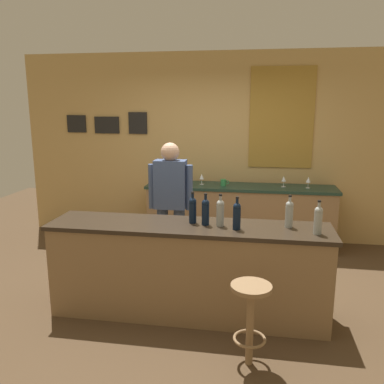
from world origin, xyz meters
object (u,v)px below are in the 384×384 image
at_px(bar_stool, 250,311).
at_px(wine_bottle_d, 237,215).
at_px(wine_bottle_f, 318,219).
at_px(wine_glass_c, 308,180).
at_px(wine_glass_a, 202,177).
at_px(wine_bottle_c, 220,212).
at_px(coffee_mug, 224,182).
at_px(bartender, 171,202).
at_px(wine_glass_b, 284,179).
at_px(wine_bottle_a, 193,209).
at_px(wine_bottle_e, 289,213).
at_px(wine_bottle_b, 206,211).

relative_size(bar_stool, wine_bottle_d, 2.22).
distance_m(wine_bottle_f, wine_glass_c, 2.15).
height_order(wine_glass_a, wine_glass_c, same).
relative_size(bar_stool, wine_glass_a, 4.39).
xyz_separation_m(wine_bottle_c, wine_glass_c, (1.04, 2.04, -0.05)).
bearing_deg(coffee_mug, wine_glass_c, 1.87).
bearing_deg(bartender, wine_glass_a, 81.45).
xyz_separation_m(wine_glass_a, coffee_mug, (0.32, -0.05, -0.06)).
bearing_deg(coffee_mug, wine_glass_b, 4.30).
bearing_deg(coffee_mug, bartender, -113.02).
xyz_separation_m(wine_bottle_c, coffee_mug, (-0.14, 2.00, -0.11)).
bearing_deg(wine_bottle_f, wine_bottle_c, 173.16).
xyz_separation_m(wine_bottle_f, coffee_mug, (-1.01, 2.10, -0.11)).
distance_m(wine_bottle_d, wine_glass_a, 2.22).
xyz_separation_m(wine_glass_c, coffee_mug, (-1.18, -0.04, -0.06)).
relative_size(bartender, wine_bottle_d, 5.29).
relative_size(wine_glass_a, coffee_mug, 1.24).
xyz_separation_m(bartender, wine_glass_b, (1.35, 1.27, 0.07)).
bearing_deg(wine_bottle_c, wine_glass_c, 63.03).
xyz_separation_m(bar_stool, wine_bottle_a, (-0.58, 0.77, 0.60)).
bearing_deg(wine_bottle_d, wine_glass_a, 106.29).
height_order(wine_bottle_c, wine_bottle_d, same).
xyz_separation_m(wine_bottle_c, wine_bottle_e, (0.63, 0.06, 0.00)).
bearing_deg(wine_glass_b, wine_glass_a, -179.25).
distance_m(wine_bottle_b, coffee_mug, 1.99).
height_order(wine_glass_b, coffee_mug, wine_glass_b).
xyz_separation_m(bartender, wine_bottle_a, (0.38, -0.74, 0.12)).
distance_m(bartender, wine_glass_b, 1.85).
relative_size(wine_bottle_e, wine_glass_a, 1.97).
bearing_deg(wine_glass_a, wine_bottle_f, -58.22).
distance_m(wine_bottle_a, wine_bottle_b, 0.14).
height_order(bar_stool, wine_bottle_d, wine_bottle_d).
bearing_deg(bar_stool, wine_bottle_f, 47.90).
distance_m(bar_stool, wine_bottle_b, 1.05).
distance_m(wine_bottle_c, wine_glass_b, 2.18).
xyz_separation_m(wine_bottle_b, wine_bottle_f, (1.01, -0.12, 0.00)).
bearing_deg(wine_bottle_b, wine_bottle_a, 162.19).
xyz_separation_m(wine_bottle_b, coffee_mug, (0.00, 1.99, -0.11)).
bearing_deg(wine_bottle_a, wine_glass_b, 64.17).
height_order(wine_bottle_d, wine_glass_a, wine_bottle_d).
height_order(bar_stool, wine_bottle_a, wine_bottle_a).
bearing_deg(coffee_mug, wine_bottle_a, -93.82).
relative_size(wine_bottle_a, coffee_mug, 2.45).
height_order(bartender, wine_glass_a, bartender).
height_order(bartender, wine_bottle_a, bartender).
distance_m(bar_stool, wine_bottle_a, 1.14).
bearing_deg(coffee_mug, bar_stool, -80.52).
xyz_separation_m(bar_stool, wine_bottle_e, (0.32, 0.78, 0.60)).
bearing_deg(wine_bottle_d, wine_bottle_e, 16.89).
height_order(wine_bottle_e, wine_glass_a, wine_bottle_e).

